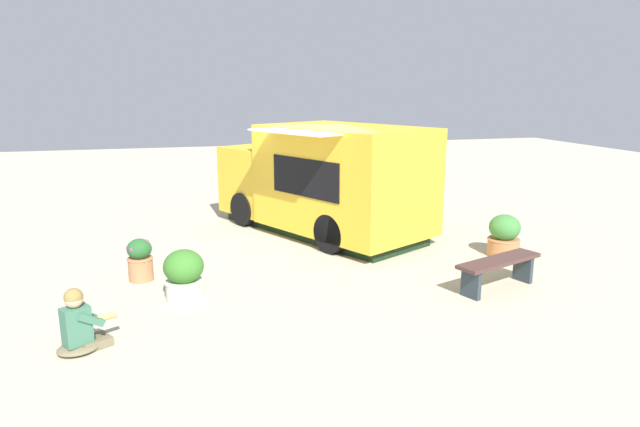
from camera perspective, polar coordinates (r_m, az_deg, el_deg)
ground_plane at (r=11.46m, az=-1.90°, el=-3.25°), size 40.00×40.00×0.00m
food_truck at (r=12.19m, az=0.48°, el=3.22°), size 4.26×5.51×2.40m
person_customer at (r=7.54m, az=-23.61°, el=-10.58°), size 0.79×0.65×0.83m
planter_flowering_near at (r=9.79m, az=-18.11°, el=-4.52°), size 0.44×0.44×0.72m
planter_flowering_far at (r=11.22m, az=18.49°, el=-2.18°), size 0.62×0.62×0.81m
planter_flowering_side at (r=8.72m, az=-13.88°, el=-6.16°), size 0.61×0.61×0.80m
plaza_bench at (r=9.36m, az=18.00°, el=-5.23°), size 1.68×0.93×0.51m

